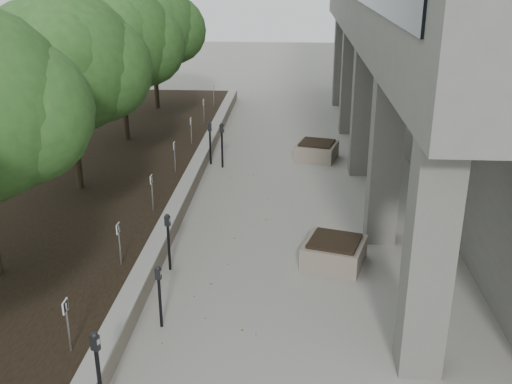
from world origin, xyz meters
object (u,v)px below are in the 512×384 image
(parking_meter_5, at_px, (222,145))
(planter_back, at_px, (317,150))
(parking_meter_1, at_px, (99,374))
(planter_front, at_px, (334,252))
(crabapple_tree_4, at_px, (121,64))
(parking_meter_2, at_px, (160,297))
(parking_meter_4, at_px, (210,143))
(crabapple_tree_5, at_px, (154,45))
(crabapple_tree_3, at_px, (70,93))
(parking_meter_3, at_px, (169,242))

(parking_meter_5, relative_size, planter_back, 1.16)
(parking_meter_1, distance_m, planter_front, 6.33)
(crabapple_tree_4, height_order, parking_meter_2, crabapple_tree_4)
(planter_front, relative_size, planter_back, 0.98)
(parking_meter_2, relative_size, parking_meter_4, 0.87)
(crabapple_tree_4, distance_m, parking_meter_4, 4.29)
(crabapple_tree_5, xyz_separation_m, planter_front, (7.01, -13.38, -2.82))
(parking_meter_4, xyz_separation_m, parking_meter_5, (0.44, -0.29, 0.02))
(parking_meter_4, distance_m, planter_back, 3.72)
(crabapple_tree_3, relative_size, parking_meter_2, 4.26)
(parking_meter_3, bearing_deg, crabapple_tree_3, 144.43)
(crabapple_tree_3, distance_m, parking_meter_4, 5.36)
(parking_meter_5, xyz_separation_m, planter_front, (3.33, -6.62, -0.46))
(crabapple_tree_3, xyz_separation_m, crabapple_tree_4, (0.00, 5.00, 0.00))
(crabapple_tree_3, bearing_deg, planter_back, 32.52)
(crabapple_tree_3, xyz_separation_m, crabapple_tree_5, (0.00, 10.00, 0.00))
(parking_meter_2, bearing_deg, planter_front, 46.92)
(parking_meter_4, xyz_separation_m, planter_back, (3.60, 0.84, -0.43))
(crabapple_tree_5, distance_m, parking_meter_1, 18.89)
(parking_meter_5, height_order, planter_back, parking_meter_5)
(parking_meter_2, distance_m, parking_meter_5, 9.35)
(planter_back, bearing_deg, parking_meter_2, -107.00)
(crabapple_tree_4, relative_size, parking_meter_2, 4.26)
(crabapple_tree_3, distance_m, crabapple_tree_4, 5.00)
(crabapple_tree_3, bearing_deg, parking_meter_5, 41.23)
(parking_meter_2, relative_size, parking_meter_5, 0.84)
(crabapple_tree_5, distance_m, parking_meter_2, 16.71)
(crabapple_tree_4, xyz_separation_m, parking_meter_5, (3.69, -1.77, -2.36))
(parking_meter_3, bearing_deg, parking_meter_4, 104.56)
(crabapple_tree_4, distance_m, planter_back, 7.43)
(planter_front, bearing_deg, crabapple_tree_4, 129.91)
(crabapple_tree_3, bearing_deg, crabapple_tree_5, 90.00)
(parking_meter_2, height_order, planter_back, parking_meter_2)
(planter_front, bearing_deg, parking_meter_5, 116.70)
(crabapple_tree_5, distance_m, parking_meter_3, 14.51)
(parking_meter_2, distance_m, parking_meter_3, 2.23)
(planter_back, bearing_deg, parking_meter_3, -112.88)
(parking_meter_4, height_order, parking_meter_5, parking_meter_5)
(crabapple_tree_3, distance_m, parking_meter_5, 5.44)
(crabapple_tree_3, xyz_separation_m, planter_front, (7.01, -3.38, -2.82))
(parking_meter_4, relative_size, parking_meter_5, 0.97)
(planter_back, bearing_deg, crabapple_tree_3, -147.48)
(crabapple_tree_5, xyz_separation_m, planter_back, (6.85, -5.63, -2.81))
(parking_meter_2, bearing_deg, planter_back, 80.89)
(crabapple_tree_5, relative_size, parking_meter_5, 3.58)
(parking_meter_2, height_order, parking_meter_5, parking_meter_5)
(crabapple_tree_3, relative_size, crabapple_tree_5, 1.00)
(planter_front, height_order, planter_back, planter_back)
(parking_meter_1, height_order, planter_back, parking_meter_1)
(parking_meter_4, bearing_deg, parking_meter_1, -85.61)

